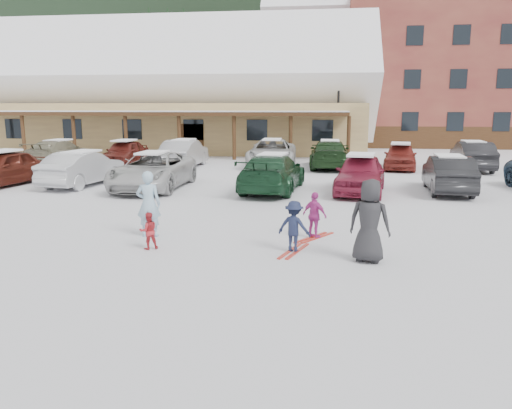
# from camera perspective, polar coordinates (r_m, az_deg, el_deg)

# --- Properties ---
(ground) EXTENTS (160.00, 160.00, 0.00)m
(ground) POSITION_cam_1_polar(r_m,az_deg,el_deg) (11.45, -2.13, -5.84)
(ground) COLOR white
(ground) RESTS_ON ground
(forested_hillside) EXTENTS (300.00, 70.00, 38.00)m
(forested_hillside) POSITION_cam_1_polar(r_m,az_deg,el_deg) (97.10, 6.43, 20.29)
(forested_hillside) COLOR black
(forested_hillside) RESTS_ON ground
(day_lodge) EXTENTS (29.12, 12.50, 10.38)m
(day_lodge) POSITION_cam_1_polar(r_m,az_deg,el_deg) (40.24, -8.56, 11.82)
(day_lodge) COLOR tan
(day_lodge) RESTS_ON ground
(alpine_hotel) EXTENTS (31.48, 14.01, 21.48)m
(alpine_hotel) POSITION_cam_1_polar(r_m,az_deg,el_deg) (50.65, 22.34, 16.28)
(alpine_hotel) COLOR maroon
(alpine_hotel) RESTS_ON ground
(lamp_post) EXTENTS (0.50, 0.25, 6.40)m
(lamp_post) POSITION_cam_1_polar(r_m,az_deg,el_deg) (35.17, 9.39, 11.37)
(lamp_post) COLOR black
(lamp_post) RESTS_ON ground
(conifer_2) EXTENTS (5.28, 5.28, 12.24)m
(conifer_2) POSITION_cam_1_polar(r_m,az_deg,el_deg) (61.74, -24.53, 13.35)
(conifer_2) COLOR black
(conifer_2) RESTS_ON ground
(conifer_3) EXTENTS (3.96, 3.96, 9.18)m
(conifer_3) POSITION_cam_1_polar(r_m,az_deg,el_deg) (55.00, 11.86, 12.70)
(conifer_3) COLOR black
(conifer_3) RESTS_ON ground
(adult_skier) EXTENTS (0.67, 0.48, 1.73)m
(adult_skier) POSITION_cam_1_polar(r_m,az_deg,el_deg) (13.21, -12.18, 0.07)
(adult_skier) COLOR #9ABDD3
(adult_skier) RESTS_ON ground
(toddler_red) EXTENTS (0.54, 0.51, 0.89)m
(toddler_red) POSITION_cam_1_polar(r_m,az_deg,el_deg) (12.11, -12.18, -2.95)
(toddler_red) COLOR #B6262D
(toddler_red) RESTS_ON ground
(child_navy) EXTENTS (0.88, 0.67, 1.21)m
(child_navy) POSITION_cam_1_polar(r_m,az_deg,el_deg) (11.61, 4.36, -2.53)
(child_navy) COLOR #19203C
(child_navy) RESTS_ON ground
(skis_child_navy) EXTENTS (0.62, 1.39, 0.03)m
(skis_child_navy) POSITION_cam_1_polar(r_m,az_deg,el_deg) (11.76, 4.32, -5.32)
(skis_child_navy) COLOR #B42719
(skis_child_navy) RESTS_ON ground
(child_magenta) EXTENTS (0.75, 0.64, 1.21)m
(child_magenta) POSITION_cam_1_polar(r_m,az_deg,el_deg) (12.87, 6.72, -1.24)
(child_magenta) COLOR #BE3490
(child_magenta) RESTS_ON ground
(skis_child_magenta) EXTENTS (0.95, 1.27, 0.03)m
(skis_child_magenta) POSITION_cam_1_polar(r_m,az_deg,el_deg) (13.00, 6.66, -3.77)
(skis_child_magenta) COLOR #B42719
(skis_child_magenta) RESTS_ON ground
(bystander_dark) EXTENTS (1.03, 0.82, 1.83)m
(bystander_dark) POSITION_cam_1_polar(r_m,az_deg,el_deg) (11.04, 12.84, -1.83)
(bystander_dark) COLOR #28272A
(bystander_dark) RESTS_ON ground
(parked_car_0) EXTENTS (2.44, 4.66, 1.51)m
(parked_car_0) POSITION_cam_1_polar(r_m,az_deg,el_deg) (23.94, -27.05, 3.69)
(parked_car_0) COLOR #581E14
(parked_car_0) RESTS_ON ground
(parked_car_1) EXTENTS (2.17, 4.66, 1.48)m
(parked_car_1) POSITION_cam_1_polar(r_m,az_deg,el_deg) (22.73, -19.21, 3.91)
(parked_car_1) COLOR #B7B8BC
(parked_car_1) RESTS_ON ground
(parked_car_2) EXTENTS (2.55, 5.45, 1.51)m
(parked_car_2) POSITION_cam_1_polar(r_m,az_deg,el_deg) (21.04, -11.67, 3.81)
(parked_car_2) COLOR #BDBDBD
(parked_car_2) RESTS_ON ground
(parked_car_3) EXTENTS (2.61, 5.33, 1.49)m
(parked_car_3) POSITION_cam_1_polar(r_m,az_deg,el_deg) (20.03, 1.91, 3.66)
(parked_car_3) COLOR #173D24
(parked_car_3) RESTS_ON ground
(parked_car_4) EXTENTS (2.45, 4.69, 1.52)m
(parked_car_4) POSITION_cam_1_polar(r_m,az_deg,el_deg) (20.00, 11.85, 3.46)
(parked_car_4) COLOR #972440
(parked_car_4) RESTS_ON ground
(parked_car_5) EXTENTS (1.90, 4.52, 1.45)m
(parked_car_5) POSITION_cam_1_polar(r_m,az_deg,el_deg) (21.15, 21.11, 3.26)
(parked_car_5) COLOR black
(parked_car_5) RESTS_ON ground
(parked_car_7) EXTENTS (2.15, 5.04, 1.45)m
(parked_car_7) POSITION_cam_1_polar(r_m,az_deg,el_deg) (31.59, -21.59, 5.57)
(parked_car_7) COLOR gray
(parked_car_7) RESTS_ON ground
(parked_car_8) EXTENTS (1.80, 4.32, 1.46)m
(parked_car_8) POSITION_cam_1_polar(r_m,az_deg,el_deg) (29.94, -14.78, 5.73)
(parked_car_8) COLOR maroon
(parked_car_8) RESTS_ON ground
(parked_car_9) EXTENTS (1.76, 4.76, 1.56)m
(parked_car_9) POSITION_cam_1_polar(r_m,az_deg,el_deg) (28.34, -8.21, 5.79)
(parked_car_9) COLOR #A2A3A7
(parked_car_9) RESTS_ON ground
(parked_car_10) EXTENTS (2.70, 5.65, 1.55)m
(parked_car_10) POSITION_cam_1_polar(r_m,az_deg,el_deg) (28.36, 1.84, 5.90)
(parked_car_10) COLOR silver
(parked_car_10) RESTS_ON ground
(parked_car_11) EXTENTS (2.23, 5.31, 1.53)m
(parked_car_11) POSITION_cam_1_polar(r_m,az_deg,el_deg) (28.04, 8.41, 5.70)
(parked_car_11) COLOR #1C381B
(parked_car_11) RESTS_ON ground
(parked_car_12) EXTENTS (2.33, 4.37, 1.41)m
(parked_car_12) POSITION_cam_1_polar(r_m,az_deg,el_deg) (28.33, 16.16, 5.32)
(parked_car_12) COLOR maroon
(parked_car_12) RESTS_ON ground
(parked_car_13) EXTENTS (2.02, 4.80, 1.54)m
(parked_car_13) POSITION_cam_1_polar(r_m,az_deg,el_deg) (29.16, 23.48, 5.13)
(parked_car_13) COLOR black
(parked_car_13) RESTS_ON ground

